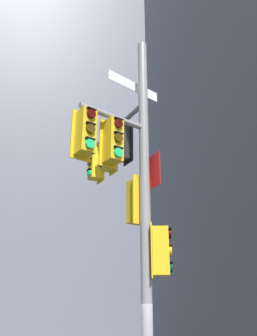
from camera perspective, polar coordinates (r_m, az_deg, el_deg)
The scene contains 2 objects.
building_mid_block at distance 36.37m, azimuth -13.67°, elevation 8.58°, with size 17.72×17.72×40.88m, color slate.
signal_pole_assembly at distance 8.55m, azimuth -0.53°, elevation -1.89°, with size 2.45×3.81×8.99m.
Camera 1 is at (-2.79, -7.15, 2.34)m, focal length 38.35 mm.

